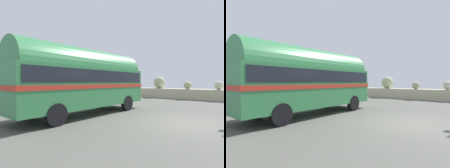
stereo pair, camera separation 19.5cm
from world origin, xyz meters
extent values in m
cube|color=#51514A|center=(0.00, 0.00, 0.01)|extent=(32.00, 26.00, 0.02)
sphere|color=#B4BD8E|center=(-13.19, 11.42, 1.71)|extent=(1.22, 1.22, 1.22)
cube|color=#BBBA97|center=(-9.65, 11.31, 1.49)|extent=(1.01, 1.00, 0.78)
sphere|color=#ABB38B|center=(-6.71, 11.81, 1.79)|extent=(1.39, 1.39, 1.39)
sphere|color=#ABB183|center=(-3.28, 11.26, 1.50)|extent=(0.80, 0.80, 0.80)
sphere|color=beige|center=(-0.49, 11.63, 1.51)|extent=(0.83, 0.83, 0.83)
cylinder|color=black|center=(-6.19, 1.15, 0.50)|extent=(0.30, 0.97, 0.96)
cylinder|color=black|center=(-3.98, 1.19, 0.50)|extent=(0.30, 0.97, 0.96)
cylinder|color=black|center=(-6.08, -4.06, 0.50)|extent=(0.30, 0.97, 0.96)
cylinder|color=black|center=(-3.88, -4.01, 0.50)|extent=(0.30, 0.97, 0.96)
cube|color=#337C47|center=(-5.03, -1.43, 1.57)|extent=(2.57, 8.45, 2.10)
cylinder|color=#337C47|center=(-5.03, -1.43, 2.62)|extent=(2.36, 8.11, 2.20)
cube|color=#B72E1F|center=(-5.03, -1.43, 1.63)|extent=(2.62, 8.53, 0.20)
cube|color=black|center=(-5.03, -1.43, 2.15)|extent=(2.60, 8.11, 0.64)
cube|color=silver|center=(-5.12, 2.84, 0.70)|extent=(2.28, 0.21, 0.28)
camera|label=1|loc=(2.55, -8.07, 1.85)|focal=28.28mm
camera|label=2|loc=(2.70, -7.95, 1.85)|focal=28.28mm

